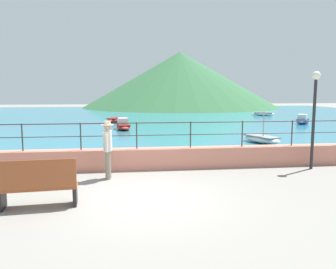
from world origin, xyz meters
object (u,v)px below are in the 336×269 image
at_px(lamp_post, 315,104).
at_px(boat_3, 263,114).
at_px(boat_1, 262,139).
at_px(bench_main, 38,184).
at_px(boat_4, 115,120).
at_px(person_walking, 108,147).
at_px(boat_0, 303,120).
at_px(boat_5, 123,125).

distance_m(lamp_post, boat_3, 24.58).
relative_size(boat_1, boat_3, 1.00).
distance_m(bench_main, boat_3, 30.67).
bearing_deg(boat_4, boat_3, 19.77).
xyz_separation_m(person_walking, lamp_post, (6.79, 0.45, 1.22)).
distance_m(lamp_post, boat_0, 16.38).
bearing_deg(person_walking, lamp_post, 3.78).
distance_m(boat_4, boat_5, 5.58).
bearing_deg(bench_main, boat_5, 83.25).
xyz_separation_m(person_walking, boat_5, (0.34, 12.55, -0.65)).
bearing_deg(lamp_post, boat_0, 61.90).
xyz_separation_m(boat_0, boat_1, (-7.19, -9.02, -0.07)).
xyz_separation_m(person_walking, boat_3, (14.89, 23.58, -0.72)).
xyz_separation_m(bench_main, boat_5, (1.77, 14.93, -0.23)).
bearing_deg(boat_0, boat_1, -128.56).
bearing_deg(boat_3, boat_4, -160.23).
bearing_deg(boat_5, lamp_post, -61.92).
height_order(bench_main, boat_1, boat_1).
xyz_separation_m(boat_1, boat_5, (-6.93, 6.77, 0.07)).
distance_m(lamp_post, boat_4, 19.14).
height_order(lamp_post, boat_4, lamp_post).
relative_size(person_walking, lamp_post, 0.53).
bearing_deg(lamp_post, person_walking, -176.22).
bearing_deg(boat_1, boat_4, 121.90).
relative_size(person_walking, boat_1, 0.71).
distance_m(bench_main, boat_5, 15.04).
height_order(lamp_post, boat_3, lamp_post).
xyz_separation_m(lamp_post, boat_3, (8.10, 23.13, -1.94)).
bearing_deg(boat_4, person_walking, -88.75).
distance_m(boat_0, boat_3, 8.79).
bearing_deg(boat_1, boat_5, 135.66).
bearing_deg(boat_4, boat_5, -82.48).
xyz_separation_m(boat_0, boat_4, (-14.85, 3.28, -0.07)).
bearing_deg(lamp_post, boat_5, 118.08).
distance_m(person_walking, boat_4, 18.10).
height_order(boat_0, boat_4, boat_0).
relative_size(lamp_post, boat_4, 1.33).
xyz_separation_m(bench_main, boat_0, (15.88, 17.18, -0.23)).
bearing_deg(boat_0, boat_3, 87.13).
distance_m(bench_main, person_walking, 2.81).
relative_size(bench_main, boat_3, 0.71).
xyz_separation_m(boat_0, boat_3, (0.44, 8.78, -0.07)).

